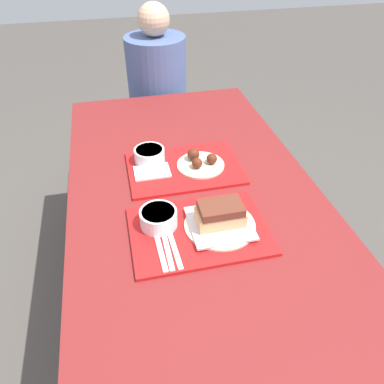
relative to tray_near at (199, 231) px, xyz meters
name	(u,v)px	position (x,y,z in m)	size (l,w,h in m)	color
ground_plane	(195,315)	(0.04, 0.19, -0.78)	(12.00, 12.00, 0.00)	#4C4742
picnic_table	(196,212)	(0.04, 0.19, -0.09)	(0.94, 1.83, 0.77)	maroon
picnic_bench_far	(156,134)	(0.04, 1.33, -0.38)	(0.89, 0.28, 0.48)	maroon
tray_near	(199,231)	(0.00, 0.00, 0.00)	(0.45, 0.32, 0.01)	red
tray_far	(184,168)	(0.03, 0.37, 0.00)	(0.45, 0.32, 0.01)	red
bowl_coleslaw_near	(159,217)	(-0.12, 0.05, 0.04)	(0.12, 0.12, 0.06)	silver
brisket_sandwich_plate	(220,218)	(0.07, 0.00, 0.04)	(0.24, 0.24, 0.09)	beige
plastic_fork_near	(168,250)	(-0.12, -0.07, 0.01)	(0.02, 0.17, 0.00)	white
plastic_knife_near	(175,249)	(-0.10, -0.07, 0.01)	(0.02, 0.17, 0.00)	white
plastic_spoon_near	(161,251)	(-0.14, -0.07, 0.01)	(0.02, 0.17, 0.00)	white
condiment_packet	(195,214)	(0.00, 0.07, 0.01)	(0.04, 0.03, 0.01)	#A59E93
bowl_coleslaw_far	(149,155)	(-0.10, 0.44, 0.04)	(0.12, 0.12, 0.06)	silver
wings_plate_far	(200,161)	(0.09, 0.37, 0.02)	(0.19, 0.19, 0.06)	beige
napkin_far	(152,172)	(-0.11, 0.36, 0.01)	(0.14, 0.10, 0.01)	white
person_seated_across	(157,79)	(0.06, 1.33, 0.00)	(0.35, 0.35, 0.73)	#4C6093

